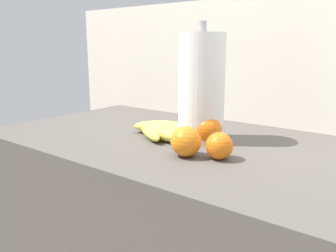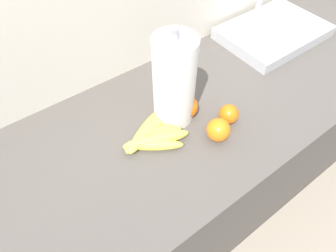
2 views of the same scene
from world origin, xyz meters
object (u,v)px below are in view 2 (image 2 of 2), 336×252
orange_front (218,130)px  orange_right (186,107)px  orange_back_right (229,114)px  paper_towel_roll (174,82)px  banana_bunch (152,136)px  sink_basin (273,32)px

orange_front → orange_right: 0.13m
orange_back_right → orange_front: bearing=-157.5°
orange_right → paper_towel_roll: paper_towel_roll is taller
orange_front → orange_back_right: size_ratio=1.15×
banana_bunch → orange_back_right: 0.26m
orange_right → orange_front: bearing=-81.3°
banana_bunch → orange_back_right: bearing=-18.1°
orange_back_right → sink_basin: (0.49, 0.23, -0.01)m
orange_right → sink_basin: sink_basin is taller
banana_bunch → orange_right: (0.15, 0.02, 0.02)m
banana_bunch → orange_front: bearing=-33.0°
orange_right → banana_bunch: bearing=-171.8°
orange_front → orange_back_right: orange_front is taller
orange_back_right → paper_towel_roll: bearing=136.4°
orange_front → paper_towel_roll: size_ratio=0.23×
banana_bunch → orange_right: 0.15m
orange_right → sink_basin: size_ratio=0.18×
orange_front → orange_back_right: (0.07, 0.03, -0.00)m
paper_towel_roll → sink_basin: size_ratio=0.74×
banana_bunch → sink_basin: bearing=11.9°
sink_basin → banana_bunch: bearing=-168.1°
orange_front → banana_bunch: bearing=147.0°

